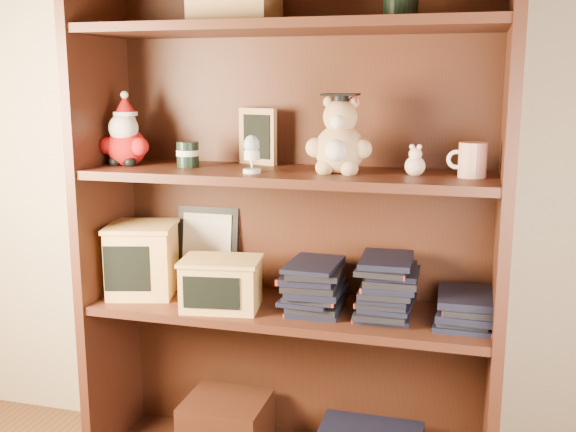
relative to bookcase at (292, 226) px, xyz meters
name	(u,v)px	position (x,y,z in m)	size (l,w,h in m)	color
bookcase	(292,226)	(0.00, 0.00, 0.00)	(1.20, 0.35, 1.60)	#421F13
shelf_lower	(288,311)	(0.00, -0.05, -0.24)	(1.14, 0.33, 0.02)	#421F13
shelf_upper	(288,175)	(0.00, -0.05, 0.16)	(1.14, 0.33, 0.02)	#421F13
santa_plush	(125,138)	(-0.50, -0.06, 0.25)	(0.16, 0.12, 0.23)	#A50F0F
teachers_tin	(188,154)	(-0.30, -0.05, 0.21)	(0.07, 0.07, 0.07)	black
chalkboard_plaque	(258,137)	(-0.12, 0.06, 0.25)	(0.13, 0.09, 0.17)	#9E7547
egg_cup	(252,153)	(-0.08, -0.13, 0.23)	(0.05, 0.05, 0.10)	white
grad_teddy_bear	(340,142)	(0.15, -0.06, 0.26)	(0.18, 0.16, 0.22)	tan
pink_figurine	(415,163)	(0.35, -0.05, 0.20)	(0.05, 0.05, 0.09)	beige
teacher_mug	(472,160)	(0.50, -0.05, 0.22)	(0.10, 0.07, 0.09)	silver
certificate_frame	(208,246)	(-0.30, 0.09, -0.10)	(0.20, 0.05, 0.25)	black
treats_box	(142,259)	(-0.46, -0.05, -0.12)	(0.25, 0.25, 0.22)	#DEAA5B
pencils_box	(221,283)	(-0.18, -0.12, -0.15)	(0.25, 0.19, 0.15)	#DEAA5B
book_stack_left	(313,285)	(0.08, -0.05, -0.16)	(0.14, 0.20, 0.14)	black
book_stack_mid	(387,285)	(0.29, -0.05, -0.14)	(0.14, 0.20, 0.18)	black
book_stack_right	(465,309)	(0.50, -0.05, -0.19)	(0.14, 0.20, 0.08)	black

